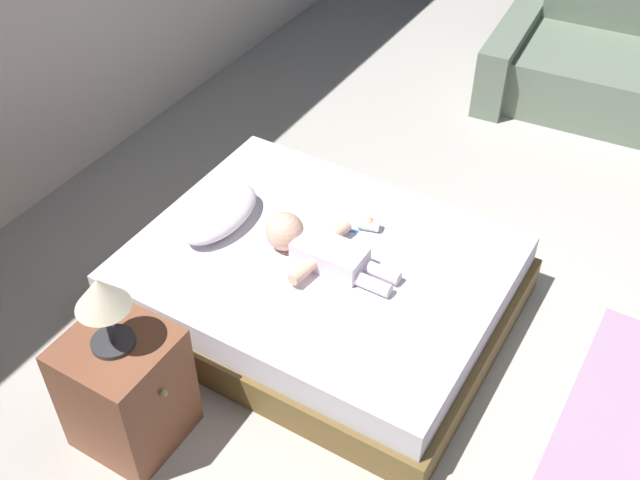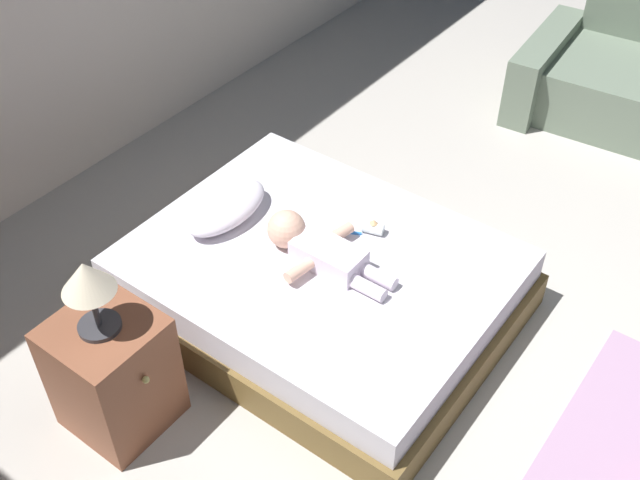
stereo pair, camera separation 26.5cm
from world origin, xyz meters
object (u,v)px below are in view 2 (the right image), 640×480
(toothbrush, at_px, (346,232))
(nightstand, at_px, (113,373))
(baby, at_px, (315,247))
(baby_bottle, at_px, (373,227))
(lamp, at_px, (87,282))
(bed, at_px, (320,283))
(pillow, at_px, (226,207))

(toothbrush, relative_size, nightstand, 0.23)
(baby, height_order, baby_bottle, baby)
(baby, xyz_separation_m, toothbrush, (0.23, -0.02, -0.06))
(lamp, bearing_deg, bed, -16.30)
(toothbrush, relative_size, baby_bottle, 1.15)
(bed, distance_m, pillow, 0.60)
(lamp, bearing_deg, nightstand, -90.00)
(pillow, xyz_separation_m, baby_bottle, (0.34, -0.65, -0.03))
(pillow, relative_size, baby, 0.74)
(bed, distance_m, lamp, 1.25)
(bed, height_order, baby, baby)
(toothbrush, xyz_separation_m, baby_bottle, (0.08, -0.10, 0.02))
(baby, bearing_deg, toothbrush, -4.15)
(bed, bearing_deg, lamp, 163.70)
(pillow, xyz_separation_m, nightstand, (-0.98, -0.24, -0.13))
(bed, relative_size, baby, 2.61)
(bed, xyz_separation_m, baby, (-0.03, 0.01, 0.25))
(bed, xyz_separation_m, pillow, (-0.05, 0.54, 0.24))
(bed, bearing_deg, toothbrush, -1.13)
(pillow, distance_m, baby_bottle, 0.73)
(pillow, xyz_separation_m, toothbrush, (0.26, -0.55, -0.06))
(pillow, xyz_separation_m, baby, (0.03, -0.53, 0.00))
(nightstand, distance_m, baby_bottle, 1.38)
(pillow, distance_m, nightstand, 1.02)
(bed, relative_size, baby_bottle, 15.42)
(bed, height_order, baby_bottle, baby_bottle)
(toothbrush, bearing_deg, nightstand, 166.15)
(baby_bottle, bearing_deg, bed, 159.45)
(pillow, distance_m, lamp, 1.09)
(bed, height_order, nightstand, nightstand)
(baby_bottle, bearing_deg, lamp, 162.75)
(nightstand, xyz_separation_m, lamp, (0.00, 0.00, 0.53))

